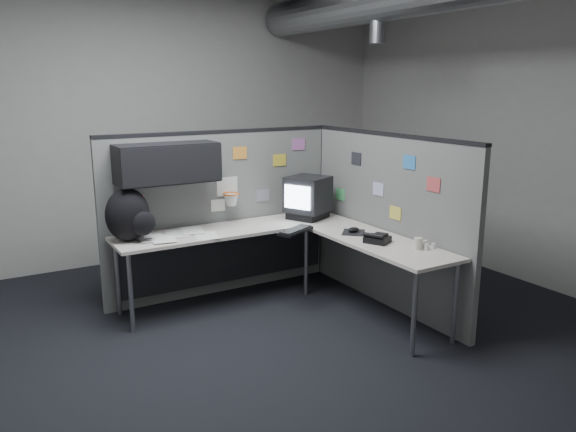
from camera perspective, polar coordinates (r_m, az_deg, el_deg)
room at (r=4.70m, az=7.06°, el=13.61°), size 5.62×5.62×3.22m
partition_back at (r=5.47m, az=-8.02°, el=1.90°), size 2.44×0.42×1.63m
partition_right at (r=5.35m, az=9.92°, el=-0.37°), size 0.07×2.23×1.63m
desk at (r=5.26m, az=-1.61°, el=-2.72°), size 2.31×2.11×0.73m
monitor at (r=5.67m, az=2.03°, el=1.95°), size 0.50×0.50×0.43m
keyboard at (r=5.16m, az=0.77°, el=-1.49°), size 0.42×0.30×0.04m
mouse at (r=5.18m, az=6.66°, el=-1.51°), size 0.30×0.31×0.05m
phone at (r=4.88m, az=9.04°, el=-2.29°), size 0.25×0.25×0.09m
bottles at (r=4.79m, az=13.71°, el=-2.86°), size 0.13×0.14×0.07m
cup at (r=4.74m, az=13.08°, el=-2.76°), size 0.08×0.08×0.10m
papers at (r=5.14m, az=-11.70°, el=-1.92°), size 0.78×0.59×0.02m
backpack at (r=5.01m, az=-15.84°, el=0.03°), size 0.45×0.41×0.47m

